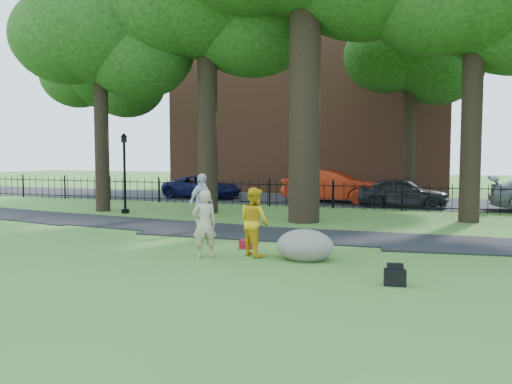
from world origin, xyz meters
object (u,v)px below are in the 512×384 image
at_px(woman, 204,224).
at_px(red_sedan, 332,186).
at_px(man, 254,222).
at_px(boulder, 305,243).
at_px(lamppost, 125,174).

bearing_deg(woman, red_sedan, -126.23).
relative_size(woman, red_sedan, 0.31).
height_order(man, red_sedan, red_sedan).
height_order(boulder, red_sedan, red_sedan).
bearing_deg(lamppost, red_sedan, 23.91).
height_order(woman, boulder, woman).
distance_m(boulder, red_sedan, 14.63).
bearing_deg(red_sedan, boulder, -168.20).
xyz_separation_m(man, red_sedan, (-1.15, 14.36, 0.02)).
distance_m(man, boulder, 1.31).
relative_size(woman, man, 0.97).
bearing_deg(man, red_sedan, -50.24).
xyz_separation_m(woman, boulder, (2.23, 0.53, -0.40)).
distance_m(man, lamppost, 10.36).
xyz_separation_m(lamppost, red_sedan, (6.95, 7.94, -0.79)).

